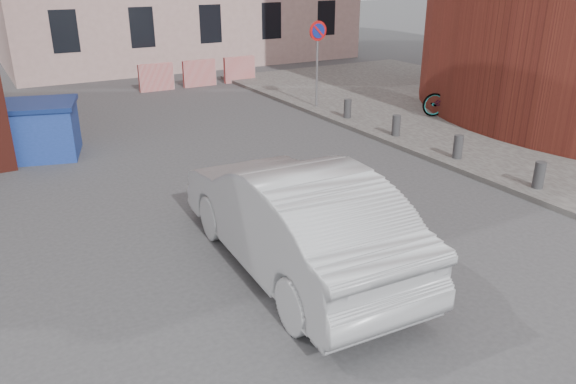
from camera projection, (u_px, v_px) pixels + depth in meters
ground at (323, 303)px, 7.70m from camera, size 120.00×120.00×0.00m
sidewalk at (545, 131)px, 15.54m from camera, size 9.00×24.00×0.12m
no_parking_sign at (318, 46)px, 17.35m from camera, size 0.60×0.09×2.65m
bollards at (458, 147)px, 13.07m from camera, size 0.22×9.02×0.55m
barriers at (199, 73)px, 21.51m from camera, size 4.70×0.18×1.00m
dumpster at (9, 131)px, 13.31m from camera, size 3.48×2.42×1.32m
silver_car at (294, 216)px, 8.38m from camera, size 2.01×5.14×1.67m
bicycle at (455, 97)px, 16.79m from camera, size 2.19×1.36×1.09m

